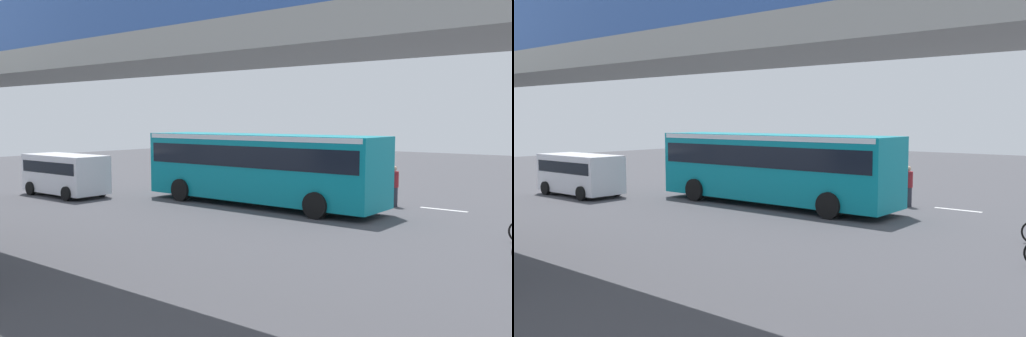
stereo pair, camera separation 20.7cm
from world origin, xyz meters
TOP-DOWN VIEW (x-y plane):
  - ground at (0.00, 0.00)m, footprint 80.00×80.00m
  - city_bus at (0.87, 1.42)m, footprint 11.54×2.85m
  - parked_van at (10.37, 4.99)m, footprint 4.80×2.17m
  - pedestrian at (-4.00, -1.91)m, footprint 0.38×0.38m
  - traffic_sign at (5.39, -3.47)m, footprint 0.08×0.60m
  - lane_dash_leftmost at (-6.00, -2.47)m, footprint 2.00×0.20m
  - lane_dash_left at (-2.00, -2.47)m, footprint 2.00×0.20m
  - lane_dash_centre at (2.00, -2.47)m, footprint 2.00×0.20m
  - lane_dash_right at (6.00, -2.47)m, footprint 2.00×0.20m
  - pedestrian_overpass at (0.00, 12.83)m, footprint 29.99×2.60m

SIDE VIEW (x-z plane):
  - ground at x=0.00m, z-range 0.00..0.00m
  - lane_dash_leftmost at x=-6.00m, z-range 0.00..0.01m
  - lane_dash_left at x=-2.00m, z-range 0.00..0.01m
  - lane_dash_centre at x=2.00m, z-range 0.00..0.01m
  - lane_dash_right at x=6.00m, z-range 0.00..0.01m
  - pedestrian at x=-4.00m, z-range -0.01..1.78m
  - parked_van at x=10.37m, z-range 0.16..2.21m
  - city_bus at x=0.87m, z-range 0.31..3.46m
  - traffic_sign at x=5.39m, z-range 0.49..3.29m
  - pedestrian_overpass at x=0.00m, z-range 1.55..8.00m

